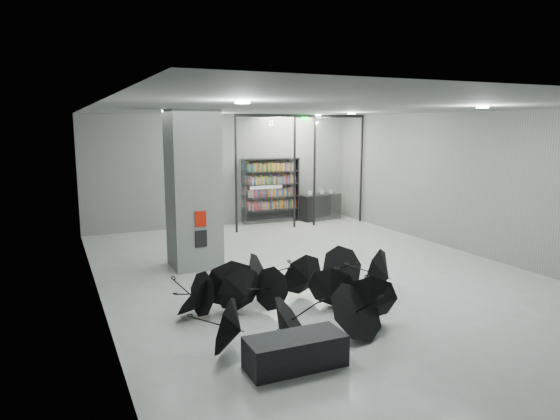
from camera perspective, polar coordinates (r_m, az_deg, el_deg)
name	(u,v)px	position (r m, az deg, el deg)	size (l,w,h in m)	color
room	(318,158)	(12.01, 4.31, 5.82)	(14.00, 14.02, 4.01)	gray
column	(193,190)	(13.02, -9.77, 2.27)	(1.20, 1.20, 4.00)	slate
fire_cabinet	(201,219)	(12.53, -8.96, -1.00)	(0.28, 0.04, 0.38)	#A50A07
info_panel	(201,239)	(12.63, -8.90, -3.23)	(0.30, 0.03, 0.42)	black
exit_sign	(305,119)	(17.79, 2.86, 10.18)	(0.30, 0.06, 0.15)	#0CE533
glass_partition	(302,166)	(18.02, 2.50, 4.96)	(5.06, 0.08, 4.00)	silver
bench	(295,351)	(7.92, 1.74, -15.67)	(1.51, 0.65, 0.49)	black
bookshelf	(271,190)	(18.97, -1.04, 2.23)	(2.19, 0.44, 2.41)	black
shop_counter	(319,207)	(19.66, 4.48, 0.36)	(1.65, 0.66, 0.99)	black
umbrella_cluster	(294,300)	(9.84, 1.58, -10.10)	(5.06, 3.79, 1.28)	black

